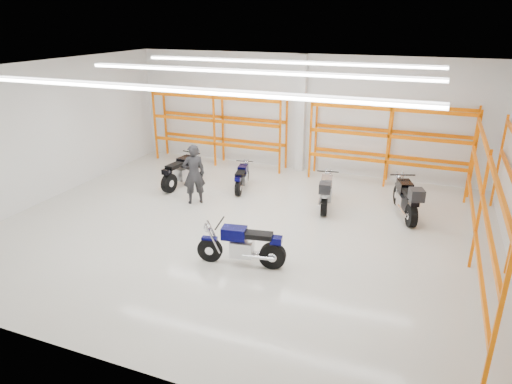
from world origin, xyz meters
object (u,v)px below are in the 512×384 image
at_px(motorcycle_back_d, 407,200).
at_px(motorcycle_main, 245,246).
at_px(standing_man, 194,174).
at_px(structural_column, 301,114).
at_px(motorcycle_back_a, 181,172).
at_px(motorcycle_back_c, 326,193).
at_px(motorcycle_back_b, 242,178).

bearing_deg(motorcycle_back_d, motorcycle_main, -128.01).
xyz_separation_m(standing_man, structural_column, (2.23, 4.62, 1.25)).
bearing_deg(motorcycle_back_a, motorcycle_back_d, 0.44).
bearing_deg(structural_column, motorcycle_back_c, -61.78).
bearing_deg(motorcycle_main, motorcycle_back_b, 114.07).
bearing_deg(standing_man, motorcycle_main, 97.75).
xyz_separation_m(motorcycle_back_a, motorcycle_back_c, (5.33, -0.14, 0.01)).
xyz_separation_m(motorcycle_main, motorcycle_back_d, (3.46, 4.43, 0.08)).
bearing_deg(motorcycle_back_b, motorcycle_back_a, -167.90).
distance_m(motorcycle_back_a, motorcycle_back_c, 5.33).
height_order(motorcycle_back_a, motorcycle_back_c, motorcycle_back_c).
distance_m(motorcycle_main, structural_column, 8.01).
bearing_deg(motorcycle_back_b, motorcycle_back_d, -4.13).
distance_m(motorcycle_back_b, structural_column, 3.68).
xyz_separation_m(motorcycle_main, motorcycle_back_b, (-2.16, 4.83, -0.09)).
bearing_deg(motorcycle_back_a, structural_column, 44.69).
xyz_separation_m(motorcycle_back_c, motorcycle_back_d, (2.46, 0.20, 0.05)).
bearing_deg(motorcycle_back_c, motorcycle_back_a, 178.53).
relative_size(motorcycle_back_b, motorcycle_back_c, 0.84).
height_order(motorcycle_back_c, standing_man, standing_man).
bearing_deg(motorcycle_main, motorcycle_back_a, 134.75).
bearing_deg(motorcycle_back_c, motorcycle_back_b, 169.22).
xyz_separation_m(motorcycle_back_d, standing_man, (-6.58, -1.28, 0.40)).
xyz_separation_m(motorcycle_back_b, standing_man, (-0.96, -1.69, 0.57)).
height_order(motorcycle_main, motorcycle_back_d, motorcycle_back_d).
distance_m(motorcycle_main, motorcycle_back_d, 5.62).
relative_size(motorcycle_back_a, motorcycle_back_c, 1.04).
height_order(motorcycle_main, motorcycle_back_b, motorcycle_main).
bearing_deg(motorcycle_back_d, structural_column, 142.51).
height_order(motorcycle_back_a, standing_man, standing_man).
bearing_deg(motorcycle_back_b, standing_man, -119.64).
relative_size(motorcycle_main, motorcycle_back_b, 1.20).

